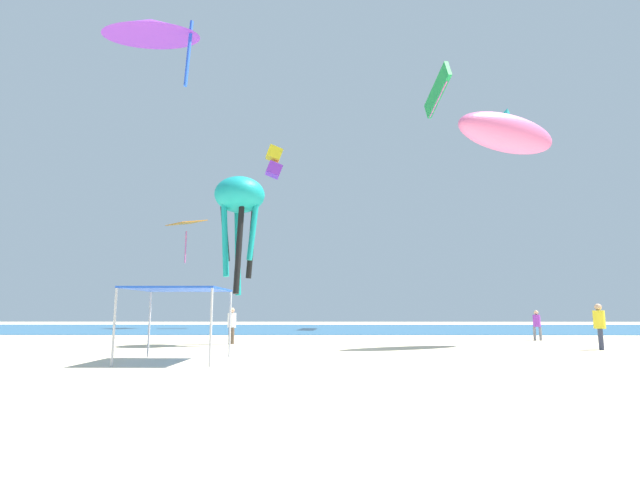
# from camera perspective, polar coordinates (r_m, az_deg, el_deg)

# --- Properties ---
(ground) EXTENTS (110.00, 110.00, 0.10)m
(ground) POSITION_cam_1_polar(r_m,az_deg,el_deg) (17.00, 3.14, -14.15)
(ground) COLOR beige
(ocean_strip) EXTENTS (110.00, 24.92, 0.03)m
(ocean_strip) POSITION_cam_1_polar(r_m,az_deg,el_deg) (43.90, 1.55, -10.74)
(ocean_strip) COLOR #28608C
(ocean_strip) RESTS_ON ground
(canopy_tent) EXTENTS (2.86, 2.80, 2.30)m
(canopy_tent) POSITION_cam_1_polar(r_m,az_deg,el_deg) (15.66, -16.86, -6.11)
(canopy_tent) COLOR #B2B2B7
(canopy_tent) RESTS_ON ground
(person_near_tent) EXTENTS (0.41, 0.39, 1.62)m
(person_near_tent) POSITION_cam_1_polar(r_m,az_deg,el_deg) (28.41, 24.96, -9.15)
(person_near_tent) COLOR slate
(person_near_tent) RESTS_ON ground
(person_leftmost) EXTENTS (0.45, 0.47, 1.88)m
(person_leftmost) POSITION_cam_1_polar(r_m,az_deg,el_deg) (22.76, 30.96, -8.65)
(person_leftmost) COLOR #33384C
(person_leftmost) RESTS_ON ground
(person_central) EXTENTS (0.42, 0.42, 1.75)m
(person_central) POSITION_cam_1_polar(r_m,az_deg,el_deg) (23.47, -10.74, -9.88)
(person_central) COLOR brown
(person_central) RESTS_ON ground
(kite_diamond_orange) EXTENTS (3.98, 3.97, 4.19)m
(kite_diamond_orange) POSITION_cam_1_polar(r_m,az_deg,el_deg) (46.32, -15.98, 1.78)
(kite_diamond_orange) COLOR orange
(kite_inflatable_pink) EXTENTS (6.39, 4.81, 2.51)m
(kite_inflatable_pink) POSITION_cam_1_polar(r_m,az_deg,el_deg) (24.54, 21.91, 12.01)
(kite_inflatable_pink) COLOR pink
(kite_parafoil_green) EXTENTS (1.39, 5.96, 3.63)m
(kite_parafoil_green) POSITION_cam_1_polar(r_m,az_deg,el_deg) (49.39, 14.14, 17.17)
(kite_parafoil_green) COLOR green
(kite_box_yellow) EXTENTS (1.89, 1.64, 3.20)m
(kite_box_yellow) POSITION_cam_1_polar(r_m,az_deg,el_deg) (46.57, -5.63, 9.47)
(kite_box_yellow) COLOR yellow
(kite_delta_purple) EXTENTS (4.75, 4.79, 4.03)m
(kite_delta_purple) POSITION_cam_1_polar(r_m,az_deg,el_deg) (24.64, -19.87, 23.18)
(kite_delta_purple) COLOR purple
(kite_octopus_teal) EXTENTS (3.05, 3.05, 5.76)m
(kite_octopus_teal) POSITION_cam_1_polar(r_m,az_deg,el_deg) (23.22, -9.80, 4.74)
(kite_octopus_teal) COLOR teal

